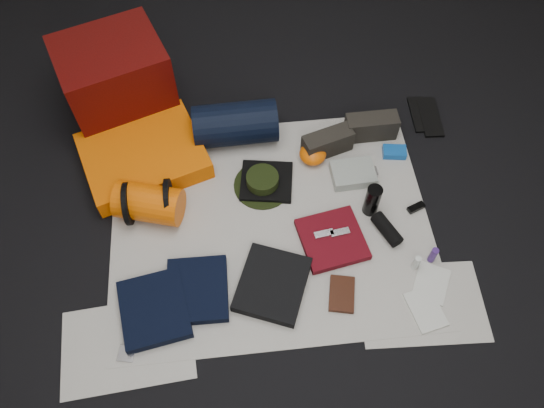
{
  "coord_description": "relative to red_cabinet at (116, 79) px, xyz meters",
  "views": [
    {
      "loc": [
        -0.14,
        -1.32,
        2.34
      ],
      "look_at": [
        0.01,
        0.05,
        0.1
      ],
      "focal_mm": 35.0,
      "sensor_mm": 36.0,
      "label": 1
    }
  ],
  "objects": [
    {
      "name": "stuff_sack",
      "position": [
        0.17,
        -0.75,
        -0.13
      ],
      "size": [
        0.37,
        0.28,
        0.19
      ],
      "primitive_type": "cylinder",
      "rotation": [
        0.0,
        1.57,
        -0.29
      ],
      "color": "#DC5503",
      "rests_on": "newspaper_mat"
    },
    {
      "name": "compact_camera",
      "position": [
        1.31,
        -0.63,
        -0.2
      ],
      "size": [
        0.1,
        0.06,
        0.04
      ],
      "primitive_type": "cube",
      "rotation": [
        0.0,
        0.0,
        0.03
      ],
      "color": "silver",
      "rests_on": "newspaper_mat"
    },
    {
      "name": "trousers_navy_b",
      "position": [
        0.38,
        -1.2,
        -0.2
      ],
      "size": [
        0.29,
        0.33,
        0.05
      ],
      "primitive_type": "cube",
      "rotation": [
        0.0,
        0.0,
        -0.02
      ],
      "color": "black",
      "rests_on": "newspaper_mat"
    },
    {
      "name": "newspaper_sheet_front_right",
      "position": [
        1.41,
        -1.37,
        -0.22
      ],
      "size": [
        0.6,
        0.43,
        0.0
      ],
      "primitive_type": "cube",
      "rotation": [
        0.0,
        0.0,
        -0.05
      ],
      "color": "beige",
      "rests_on": "floor"
    },
    {
      "name": "map_booklet",
      "position": [
        1.42,
        -1.4,
        -0.22
      ],
      "size": [
        0.18,
        0.22,
        0.01
      ],
      "primitive_type": "cube",
      "rotation": [
        0.0,
        0.0,
        0.21
      ],
      "color": "beige",
      "rests_on": "newspaper_mat"
    },
    {
      "name": "sleeping_pad",
      "position": [
        0.12,
        -0.41,
        -0.16
      ],
      "size": [
        0.74,
        0.67,
        0.11
      ],
      "primitive_type": "cube",
      "rotation": [
        0.0,
        0.0,
        0.32
      ],
      "color": "#F06202",
      "rests_on": "newspaper_mat"
    },
    {
      "name": "speaker",
      "position": [
        1.33,
        -0.99,
        -0.19
      ],
      "size": [
        0.14,
        0.19,
        0.07
      ],
      "primitive_type": "cylinder",
      "rotation": [
        1.57,
        0.0,
        0.43
      ],
      "color": "black",
      "rests_on": "newspaper_mat"
    },
    {
      "name": "newspaper_sheet_front_left",
      "position": [
        0.06,
        -1.42,
        -0.22
      ],
      "size": [
        0.61,
        0.44,
        0.0
      ],
      "primitive_type": "cube",
      "rotation": [
        0.0,
        0.0,
        0.07
      ],
      "color": "beige",
      "rests_on": "floor"
    },
    {
      "name": "cyan_case",
      "position": [
        1.48,
        -0.51,
        -0.2
      ],
      "size": [
        0.14,
        0.1,
        0.04
      ],
      "primitive_type": "cube",
      "rotation": [
        0.0,
        0.0,
        -0.15
      ],
      "color": "#1150A4",
      "rests_on": "newspaper_mat"
    },
    {
      "name": "hiking_boot_right",
      "position": [
        1.37,
        -0.36,
        -0.15
      ],
      "size": [
        0.29,
        0.11,
        0.14
      ],
      "primitive_type": "cube",
      "rotation": [
        0.0,
        0.0,
        0.01
      ],
      "color": "black",
      "rests_on": "newspaper_mat"
    },
    {
      "name": "energy_bar_b",
      "position": [
        1.09,
        -0.98,
        -0.17
      ],
      "size": [
        0.1,
        0.05,
        0.01
      ],
      "primitive_type": "cube",
      "rotation": [
        0.0,
        0.0,
        0.14
      ],
      "color": "silver",
      "rests_on": "red_shirt"
    },
    {
      "name": "paperback_book",
      "position": [
        1.05,
        -1.29,
        -0.21
      ],
      "size": [
        0.15,
        0.2,
        0.02
      ],
      "primitive_type": "cube",
      "rotation": [
        0.0,
        0.0,
        -0.22
      ],
      "color": "black",
      "rests_on": "newspaper_mat"
    },
    {
      "name": "floor",
      "position": [
        0.76,
        -0.87,
        -0.24
      ],
      "size": [
        4.5,
        4.5,
        0.02
      ],
      "primitive_type": "cube",
      "color": "black",
      "rests_on": "ground"
    },
    {
      "name": "boonie_brim",
      "position": [
        0.74,
        -0.64,
        -0.22
      ],
      "size": [
        0.36,
        0.36,
        0.01
      ],
      "primitive_type": "cylinder",
      "rotation": [
        0.0,
        0.0,
        0.18
      ],
      "color": "black",
      "rests_on": "newspaper_mat"
    },
    {
      "name": "energy_bar_a",
      "position": [
        1.01,
        -0.98,
        -0.17
      ],
      "size": [
        0.1,
        0.05,
        0.01
      ],
      "primitive_type": "cube",
      "rotation": [
        0.0,
        0.0,
        0.14
      ],
      "color": "silver",
      "rests_on": "red_shirt"
    },
    {
      "name": "trousers_navy_a",
      "position": [
        0.18,
        -1.28,
        -0.19
      ],
      "size": [
        0.35,
        0.38,
        0.05
      ],
      "primitive_type": "cube",
      "rotation": [
        0.0,
        0.0,
        0.17
      ],
      "color": "black",
      "rests_on": "newspaper_mat"
    },
    {
      "name": "sack_strap_right",
      "position": [
        0.27,
        -0.75,
        -0.11
      ],
      "size": [
        0.02,
        0.22,
        0.22
      ],
      "primitive_type": "cylinder",
      "rotation": [
        0.0,
        1.57,
        0.0
      ],
      "color": "black",
      "rests_on": "newspaper_mat"
    },
    {
      "name": "trousers_charcoal",
      "position": [
        0.73,
        -1.21,
        -0.19
      ],
      "size": [
        0.41,
        0.43,
        0.05
      ],
      "primitive_type": "cube",
      "rotation": [
        0.0,
        0.0,
        -0.39
      ],
      "color": "black",
      "rests_on": "newspaper_mat"
    },
    {
      "name": "flip_flop_left",
      "position": [
        1.69,
        -0.24,
        -0.22
      ],
      "size": [
        0.11,
        0.27,
        0.01
      ],
      "primitive_type": "cube",
      "rotation": [
        0.0,
        0.0,
        -0.04
      ],
      "color": "black",
      "rests_on": "floor"
    },
    {
      "name": "toiletry_clear",
      "position": [
        1.42,
        -1.18,
        -0.17
      ],
      "size": [
        0.03,
        0.03,
        0.09
      ],
      "primitive_type": "cylinder",
      "rotation": [
        0.0,
        0.0,
        -0.12
      ],
      "color": "silver",
      "rests_on": "newspaper_mat"
    },
    {
      "name": "tape_roll",
      "position": [
        0.78,
        -0.59,
        -0.18
      ],
      "size": [
        0.05,
        0.05,
        0.04
      ],
      "primitive_type": "cylinder",
      "color": "white",
      "rests_on": "black_tshirt"
    },
    {
      "name": "black_tshirt",
      "position": [
        0.76,
        -0.62,
        -0.21
      ],
      "size": [
        0.31,
        0.29,
        0.03
      ],
      "primitive_type": "cube",
      "rotation": [
        0.0,
        0.0,
        -0.16
      ],
      "color": "black",
      "rests_on": "newspaper_mat"
    },
    {
      "name": "newspaper_mat",
      "position": [
        0.76,
        -0.87,
        -0.22
      ],
      "size": [
        1.6,
        1.3,
        0.01
      ],
      "primitive_type": "cube",
      "color": "beige",
      "rests_on": "floor"
    },
    {
      "name": "water_bottle",
      "position": [
        1.27,
        -0.85,
        -0.12
      ],
      "size": [
        0.09,
        0.09,
        0.19
      ],
      "primitive_type": "cylinder",
      "rotation": [
        0.0,
        0.0,
        -0.28
      ],
      "color": "black",
      "rests_on": "newspaper_mat"
    },
    {
      "name": "boonie_crown",
      "position": [
        0.74,
        -0.64,
        -0.18
      ],
      "size": [
        0.17,
        0.17,
        0.07
      ],
      "primitive_type": "cylinder",
      "color": "black",
      "rests_on": "boonie_brim"
    },
    {
      "name": "sack_strap_left",
      "position": [
        0.07,
        -0.75,
        -0.11
      ],
      "size": [
        0.02,
        0.22,
        0.22
      ],
      "primitive_type": "cylinder",
      "rotation": [
        0.0,
        1.57,
        0.0
      ],
      "color": "black",
      "rests_on": "newspaper_mat"
    },
    {
      "name": "first_aid_pouch",
      "position": [
        1.23,
        -0.63,
        -0.19
      ],
      "size": [
        0.23,
        0.18,
        0.06
      ],
      "primitive_type": "cube",
      "rotation": [
        0.0,
        0.0,
        0.04
      ],
      "color": "gray",
      "rests_on": "newspaper_mat"
    },
    {
      "name": "sunglasses",
      "position": [
        1.51,
        -0.86,
        -0.21
      ],
      "size": [
        0.1,
        0.07,
        0.02
      ],
      "primitive_type": "cube",
      "rotation": [
        0.0,
        0.0,
        0.37
      ],
      "color": "black",
      "rests_on": "newspaper_mat"
    },
    {
      "name": "toiletry_purple",
      "position": [
        1.51,
        -1.16,
        -0.17
      ],
      "size": [
        0.03,
        0.03,
        0.1
      ],
      "primitive_type": "cylinder",
      "rotation": [
        0.0,
        0.0,
        0.01
      ],
      "color": "#3E216A",
      "rests_on": "newspaper_mat"
    },
    {
      "name": "flip_flop_right",
      "position": [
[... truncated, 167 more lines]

